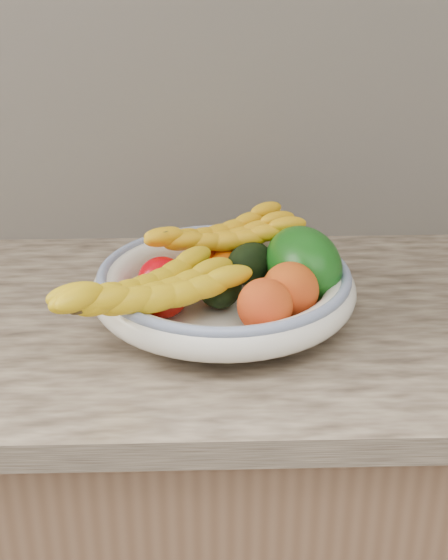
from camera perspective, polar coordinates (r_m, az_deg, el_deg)
kitchen_counter at (r=1.45m, az=-0.03°, el=-17.59°), size 2.44×0.66×1.40m
fruit_bowl at (r=1.15m, az=0.00°, el=-0.51°), size 0.39×0.39×0.08m
clementine_back_left at (r=1.24m, az=-1.19°, el=1.73°), size 0.05×0.05×0.04m
clementine_back_right at (r=1.24m, az=0.58°, el=1.65°), size 0.06×0.06×0.05m
clementine_back_mid at (r=1.21m, az=0.22°, el=1.11°), size 0.06×0.06×0.05m
tomato_left at (r=1.15m, az=-4.56°, el=0.12°), size 0.08×0.08×0.06m
tomato_near_left at (r=1.10m, az=-4.50°, el=-1.13°), size 0.09×0.09×0.06m
avocado_center at (r=1.13m, az=-0.39°, el=-0.23°), size 0.07×0.10×0.07m
avocado_right at (r=1.20m, az=1.88°, el=1.24°), size 0.10×0.11×0.06m
green_mango at (r=1.17m, az=5.82°, el=1.20°), size 0.18×0.19×0.13m
peach_front at (r=1.06m, az=3.01°, el=-1.89°), size 0.10×0.10×0.08m
peach_right at (r=1.10m, az=4.86°, el=-0.77°), size 0.09×0.09×0.08m
banana_bunch_back at (r=1.22m, az=-0.15°, el=2.94°), size 0.29×0.20×0.08m
banana_bunch_front at (r=1.05m, az=-5.56°, el=-1.22°), size 0.31×0.28×0.08m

